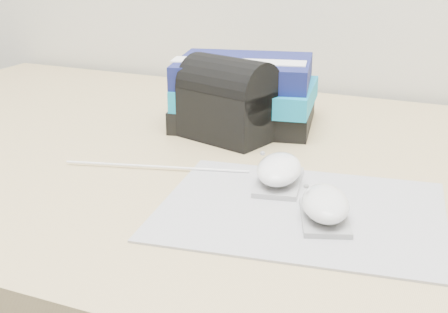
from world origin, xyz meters
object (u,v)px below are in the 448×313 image
at_px(mouse_front, 325,206).
at_px(pouch, 228,100).
at_px(mouse_rear, 279,171).
at_px(desk, 301,292).
at_px(book_stack, 245,93).

xyz_separation_m(mouse_front, pouch, (-0.21, 0.23, 0.04)).
distance_m(mouse_rear, mouse_front, 0.11).
bearing_deg(pouch, mouse_front, -47.11).
relative_size(desk, pouch, 10.50).
xyz_separation_m(mouse_rear, mouse_front, (0.08, -0.07, -0.00)).
height_order(mouse_rear, mouse_front, mouse_rear).
bearing_deg(mouse_rear, pouch, 131.09).
bearing_deg(book_stack, mouse_front, -54.71).
bearing_deg(mouse_rear, book_stack, 120.89).
relative_size(mouse_rear, pouch, 0.69).
height_order(desk, book_stack, book_stack).
bearing_deg(desk, mouse_rear, -88.17).
xyz_separation_m(book_stack, pouch, (0.00, -0.08, 0.01)).
distance_m(mouse_rear, book_stack, 0.27).
distance_m(mouse_front, pouch, 0.31).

